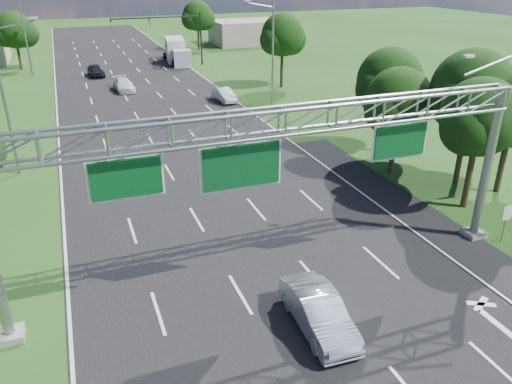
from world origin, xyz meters
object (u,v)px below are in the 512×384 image
regulatory_sign (507,216)px  box_truck (177,51)px  silver_sedan (318,312)px  traffic_signal (175,28)px  sign_gantry (284,135)px

regulatory_sign → box_truck: size_ratio=0.23×
silver_sedan → box_truck: box_truck is taller
traffic_signal → silver_sedan: traffic_signal is taller
silver_sedan → box_truck: 59.90m
box_truck → traffic_signal: bearing=-93.0°
regulatory_sign → traffic_signal: 54.37m
sign_gantry → silver_sedan: (0.04, -3.64, -6.12)m
traffic_signal → box_truck: 4.55m
regulatory_sign → silver_sedan: regulatory_sign is taller
sign_gantry → traffic_signal: size_ratio=1.92×
traffic_signal → sign_gantry: bearing=-97.7°
sign_gantry → silver_sedan: sign_gantry is taller
regulatory_sign → sign_gantry: bearing=175.2°
sign_gantry → silver_sedan: size_ratio=5.05×
sign_gantry → regulatory_sign: 13.25m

